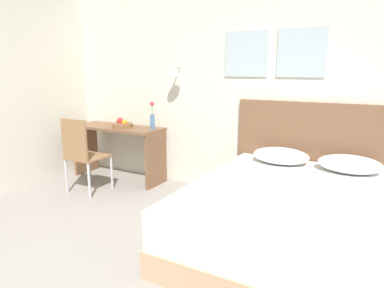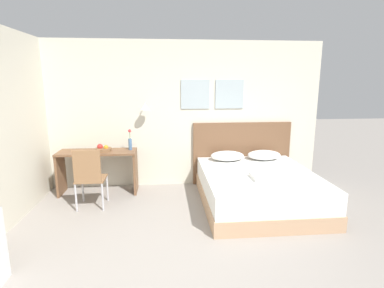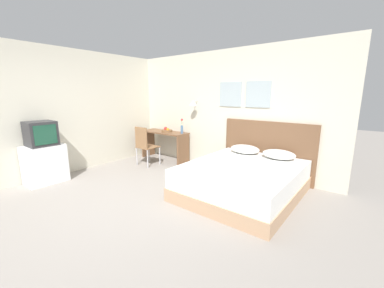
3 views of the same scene
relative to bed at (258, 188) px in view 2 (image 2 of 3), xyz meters
name	(u,v)px [view 2 (image 2 of 3)]	position (x,y,z in m)	size (l,w,h in m)	color
ground_plane	(189,276)	(-1.24, -1.71, -0.26)	(24.00, 24.00, 0.00)	gray
wall_back	(176,115)	(-1.24, 1.11, 1.07)	(5.38, 0.31, 2.65)	beige
bed	(258,188)	(0.00, 0.00, 0.00)	(1.74, 2.05, 0.53)	tan
headboard	(242,153)	(0.00, 1.06, 0.32)	(1.86, 0.06, 1.18)	brown
pillow_left	(227,156)	(-0.34, 0.76, 0.35)	(0.60, 0.43, 0.16)	white
pillow_right	(264,155)	(0.34, 0.76, 0.35)	(0.60, 0.43, 0.16)	white
folded_towel_near_foot	(262,177)	(-0.05, -0.31, 0.30)	(0.30, 0.33, 0.06)	white
desk	(98,163)	(-2.63, 0.76, 0.27)	(1.32, 0.48, 0.75)	brown
desk_chair	(89,175)	(-2.61, 0.07, 0.29)	(0.43, 0.43, 0.95)	#8E6642
fruit_bowl	(103,149)	(-2.52, 0.75, 0.53)	(0.28, 0.28, 0.13)	brown
flower_vase	(130,142)	(-2.06, 0.81, 0.63)	(0.06, 0.06, 0.37)	#4C7099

